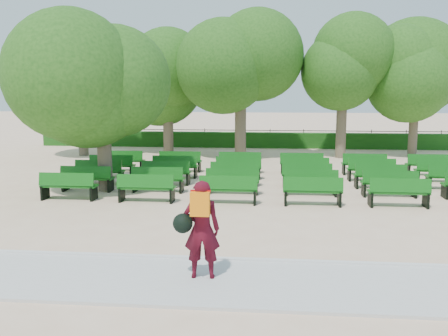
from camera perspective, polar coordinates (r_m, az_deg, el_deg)
name	(u,v)px	position (r m, az deg, el deg)	size (l,w,h in m)	color
ground	(236,197)	(16.28, 1.42, -3.30)	(120.00, 120.00, 0.00)	beige
paving	(206,282)	(9.20, -2.02, -12.91)	(30.00, 2.20, 0.06)	beige
curb	(214,260)	(10.26, -1.16, -10.43)	(30.00, 0.12, 0.10)	silver
hedge	(253,140)	(30.04, 3.37, 3.21)	(26.00, 0.70, 0.90)	#1A5014
fence	(254,147)	(30.48, 3.39, 2.45)	(26.00, 0.10, 1.02)	black
tree_line	(250,156)	(26.12, 3.02, 1.36)	(21.80, 6.80, 7.04)	#295C18
bench_array	(271,184)	(18.09, 5.42, -1.79)	(1.79, 0.66, 1.11)	#0F5B12
tree_among	(102,75)	(17.47, -13.81, 10.25)	(4.21, 4.21, 5.85)	brown
person	(200,228)	(9.05, -2.74, -6.85)	(0.86, 0.53, 1.80)	#440915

